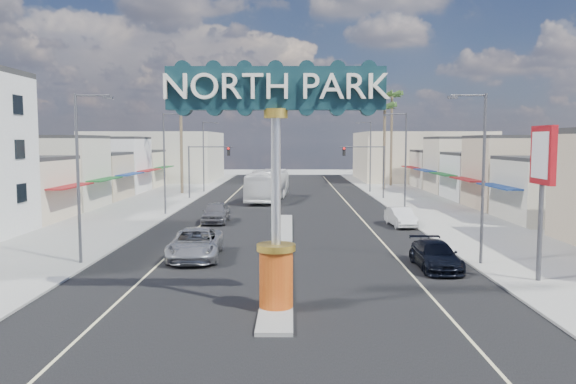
{
  "coord_description": "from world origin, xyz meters",
  "views": [
    {
      "loc": [
        0.59,
        -19.23,
        6.55
      ],
      "look_at": [
        0.4,
        11.02,
        3.8
      ],
      "focal_mm": 35.0,
      "sensor_mm": 36.0,
      "label": 1
    }
  ],
  "objects_px": {
    "traffic_signal_right": "(368,161)",
    "streetlight_r_mid": "(404,158)",
    "traffic_signal_left": "(205,161)",
    "streetlight_r_far": "(369,153)",
    "streetlight_l_near": "(81,170)",
    "streetlight_l_mid": "(166,158)",
    "streetlight_r_near": "(480,170)",
    "palm_right_far": "(392,100)",
    "palm_right_mid": "(385,110)",
    "suv_left": "(196,244)",
    "city_bus": "(268,185)",
    "palm_left_far": "(181,100)",
    "suv_right": "(435,255)",
    "bank_pylon_sign": "(543,164)",
    "streetlight_l_far": "(205,153)",
    "car_parked_left": "(216,212)",
    "gateway_sign": "(276,158)",
    "car_parked_right": "(401,217)"
  },
  "relations": [
    {
      "from": "car_parked_right",
      "to": "suv_right",
      "type": "bearing_deg",
      "value": -99.18
    },
    {
      "from": "city_bus",
      "to": "palm_left_far",
      "type": "bearing_deg",
      "value": 152.82
    },
    {
      "from": "bank_pylon_sign",
      "to": "suv_right",
      "type": "bearing_deg",
      "value": 146.07
    },
    {
      "from": "city_bus",
      "to": "streetlight_r_near",
      "type": "bearing_deg",
      "value": -60.94
    },
    {
      "from": "streetlight_r_far",
      "to": "suv_right",
      "type": "height_order",
      "value": "streetlight_r_far"
    },
    {
      "from": "streetlight_l_far",
      "to": "palm_right_mid",
      "type": "relative_size",
      "value": 0.74
    },
    {
      "from": "bank_pylon_sign",
      "to": "suv_left",
      "type": "bearing_deg",
      "value": 163.83
    },
    {
      "from": "gateway_sign",
      "to": "city_bus",
      "type": "height_order",
      "value": "gateway_sign"
    },
    {
      "from": "traffic_signal_right",
      "to": "suv_right",
      "type": "distance_m",
      "value": 35.01
    },
    {
      "from": "traffic_signal_left",
      "to": "palm_right_far",
      "type": "xyz_separation_m",
      "value": [
        24.18,
        18.01,
        8.11
      ]
    },
    {
      "from": "streetlight_l_far",
      "to": "gateway_sign",
      "type": "bearing_deg",
      "value": -78.22
    },
    {
      "from": "gateway_sign",
      "to": "suv_left",
      "type": "bearing_deg",
      "value": 116.24
    },
    {
      "from": "streetlight_l_far",
      "to": "car_parked_right",
      "type": "distance_m",
      "value": 34.71
    },
    {
      "from": "palm_left_far",
      "to": "streetlight_r_mid",
      "type": "bearing_deg",
      "value": -40.48
    },
    {
      "from": "traffic_signal_right",
      "to": "streetlight_r_mid",
      "type": "xyz_separation_m",
      "value": [
        1.25,
        -13.99,
        0.79
      ]
    },
    {
      "from": "palm_left_far",
      "to": "palm_right_far",
      "type": "bearing_deg",
      "value": 23.2
    },
    {
      "from": "streetlight_l_far",
      "to": "palm_right_far",
      "type": "bearing_deg",
      "value": 21.46
    },
    {
      "from": "streetlight_r_near",
      "to": "suv_right",
      "type": "distance_m",
      "value": 5.07
    },
    {
      "from": "gateway_sign",
      "to": "city_bus",
      "type": "distance_m",
      "value": 40.55
    },
    {
      "from": "suv_right",
      "to": "traffic_signal_left",
      "type": "bearing_deg",
      "value": 115.51
    },
    {
      "from": "traffic_signal_left",
      "to": "car_parked_left",
      "type": "bearing_deg",
      "value": -78.75
    },
    {
      "from": "traffic_signal_left",
      "to": "palm_left_far",
      "type": "xyz_separation_m",
      "value": [
        -3.82,
        6.01,
        7.22
      ]
    },
    {
      "from": "palm_left_far",
      "to": "city_bus",
      "type": "bearing_deg",
      "value": -35.16
    },
    {
      "from": "streetlight_l_mid",
      "to": "streetlight_r_far",
      "type": "xyz_separation_m",
      "value": [
        20.87,
        22.0,
        0.0
      ]
    },
    {
      "from": "traffic_signal_left",
      "to": "streetlight_l_far",
      "type": "bearing_deg",
      "value": 98.86
    },
    {
      "from": "streetlight_r_near",
      "to": "streetlight_l_mid",
      "type": "bearing_deg",
      "value": 136.21
    },
    {
      "from": "palm_left_far",
      "to": "suv_left",
      "type": "relative_size",
      "value": 2.19
    },
    {
      "from": "streetlight_r_near",
      "to": "palm_right_far",
      "type": "bearing_deg",
      "value": 84.98
    },
    {
      "from": "palm_right_mid",
      "to": "suv_left",
      "type": "xyz_separation_m",
      "value": [
        -17.76,
        -44.36,
        -9.77
      ]
    },
    {
      "from": "palm_right_far",
      "to": "streetlight_r_mid",
      "type": "bearing_deg",
      "value": -98.12
    },
    {
      "from": "streetlight_l_mid",
      "to": "palm_left_far",
      "type": "distance_m",
      "value": 21.16
    },
    {
      "from": "streetlight_r_near",
      "to": "streetlight_r_far",
      "type": "distance_m",
      "value": 42.0
    },
    {
      "from": "streetlight_r_far",
      "to": "city_bus",
      "type": "height_order",
      "value": "streetlight_r_far"
    },
    {
      "from": "traffic_signal_right",
      "to": "bank_pylon_sign",
      "type": "xyz_separation_m",
      "value": [
        2.83,
        -37.67,
        1.24
      ]
    },
    {
      "from": "streetlight_l_near",
      "to": "palm_right_far",
      "type": "distance_m",
      "value": 58.35
    },
    {
      "from": "streetlight_l_mid",
      "to": "palm_right_far",
      "type": "height_order",
      "value": "palm_right_far"
    },
    {
      "from": "palm_right_mid",
      "to": "streetlight_l_far",
      "type": "bearing_deg",
      "value": -170.31
    },
    {
      "from": "traffic_signal_left",
      "to": "suv_right",
      "type": "height_order",
      "value": "traffic_signal_left"
    },
    {
      "from": "streetlight_r_near",
      "to": "streetlight_r_mid",
      "type": "relative_size",
      "value": 1.0
    },
    {
      "from": "traffic_signal_right",
      "to": "streetlight_r_near",
      "type": "distance_m",
      "value": 34.03
    },
    {
      "from": "streetlight_l_far",
      "to": "streetlight_r_mid",
      "type": "relative_size",
      "value": 1.0
    },
    {
      "from": "traffic_signal_left",
      "to": "streetlight_l_near",
      "type": "bearing_deg",
      "value": -92.1
    },
    {
      "from": "streetlight_l_mid",
      "to": "palm_right_mid",
      "type": "distance_m",
      "value": 35.44
    },
    {
      "from": "city_bus",
      "to": "bank_pylon_sign",
      "type": "relative_size",
      "value": 1.7
    },
    {
      "from": "streetlight_r_near",
      "to": "palm_right_mid",
      "type": "bearing_deg",
      "value": 86.81
    },
    {
      "from": "streetlight_l_far",
      "to": "streetlight_r_near",
      "type": "relative_size",
      "value": 1.0
    },
    {
      "from": "traffic_signal_left",
      "to": "streetlight_r_far",
      "type": "relative_size",
      "value": 0.67
    },
    {
      "from": "gateway_sign",
      "to": "streetlight_r_near",
      "type": "height_order",
      "value": "gateway_sign"
    },
    {
      "from": "traffic_signal_left",
      "to": "streetlight_r_near",
      "type": "distance_m",
      "value": 39.26
    },
    {
      "from": "suv_left",
      "to": "suv_right",
      "type": "xyz_separation_m",
      "value": [
        12.75,
        -2.45,
        -0.13
      ]
    }
  ]
}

